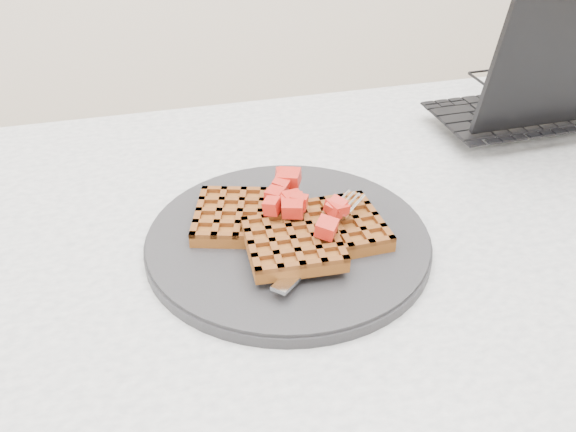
{
  "coord_description": "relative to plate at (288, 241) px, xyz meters",
  "views": [
    {
      "loc": [
        -0.19,
        -0.53,
        1.17
      ],
      "look_at": [
        -0.05,
        0.01,
        0.79
      ],
      "focal_mm": 40.0,
      "sensor_mm": 36.0,
      "label": 1
    }
  ],
  "objects": [
    {
      "name": "laptop",
      "position": [
        0.45,
        0.22,
        0.03
      ],
      "size": [
        0.37,
        0.27,
        0.25
      ],
      "rotation": [
        0.0,
        0.0,
        3.17
      ],
      "color": "black",
      "rests_on": "table"
    },
    {
      "name": "fork",
      "position": [
        0.03,
        -0.03,
        0.02
      ],
      "size": [
        0.14,
        0.14,
        0.02
      ],
      "primitive_type": null,
      "rotation": [
        0.0,
        0.0,
        -0.78
      ],
      "color": "silver",
      "rests_on": "plate"
    },
    {
      "name": "table",
      "position": [
        0.05,
        -0.01,
        -0.12
      ],
      "size": [
        1.2,
        0.8,
        0.75
      ],
      "color": "silver",
      "rests_on": "ground"
    },
    {
      "name": "waffles",
      "position": [
        0.0,
        -0.0,
        0.02
      ],
      "size": [
        0.21,
        0.18,
        0.03
      ],
      "color": "brown",
      "rests_on": "plate"
    },
    {
      "name": "plate",
      "position": [
        0.0,
        0.0,
        0.0
      ],
      "size": [
        0.31,
        0.31,
        0.02
      ],
      "primitive_type": "cylinder",
      "color": "black",
      "rests_on": "table"
    },
    {
      "name": "strawberry_pile",
      "position": [
        0.0,
        -0.0,
        0.05
      ],
      "size": [
        0.15,
        0.15,
        0.02
      ],
      "primitive_type": null,
      "color": "#A20500",
      "rests_on": "waffles"
    }
  ]
}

